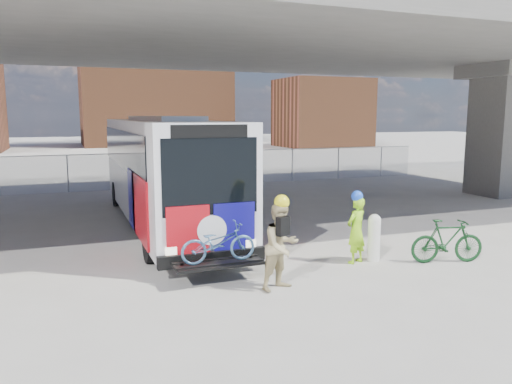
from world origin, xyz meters
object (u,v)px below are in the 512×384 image
bus (162,163)px  bollard (374,236)px  cyclist_hivis (356,228)px  bike_parked (447,241)px  cyclist_tan (281,245)px

bus → bollard: (4.24, -6.33, -1.46)m
bollard → cyclist_hivis: size_ratio=0.66×
bollard → bike_parked: size_ratio=0.65×
bollard → bike_parked: bollard is taller
bollard → cyclist_hivis: (-0.54, 0.00, 0.24)m
cyclist_hivis → bike_parked: bearing=137.2°
cyclist_tan → cyclist_hivis: bearing=3.3°
bike_parked → cyclist_tan: bearing=109.1°
bus → cyclist_tan: bus is taller
cyclist_hivis → bike_parked: 2.34m
bus → cyclist_hivis: (3.69, -6.33, -1.21)m
bus → cyclist_tan: bearing=-81.2°
cyclist_hivis → cyclist_tan: (-2.54, -1.09, 0.08)m
bus → bollard: 7.75m
cyclist_tan → bus: bearing=78.8°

